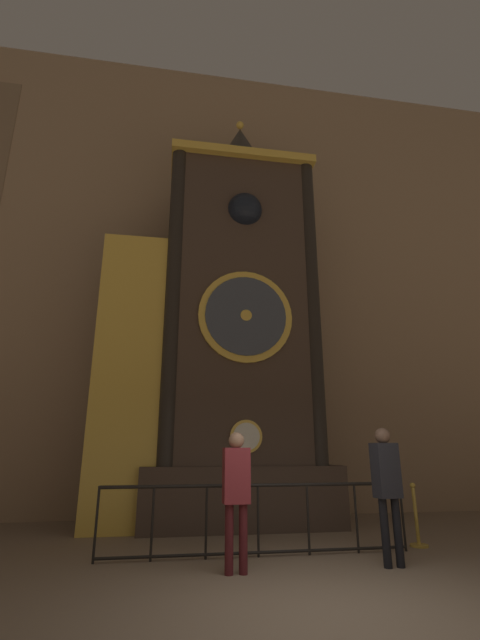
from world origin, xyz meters
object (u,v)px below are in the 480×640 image
visitor_near (236,486)px  visitor_far (387,480)px  stanchion_post (417,526)px  clock_tower (221,330)px

visitor_near → visitor_far: size_ratio=0.96×
visitor_far → stanchion_post: 1.69m
visitor_near → stanchion_post: visitor_near is taller
clock_tower → visitor_near: (-0.17, -3.26, -3.00)m
clock_tower → visitor_near: clock_tower is taller
visitor_near → stanchion_post: size_ratio=1.78×
clock_tower → stanchion_post: 5.22m
visitor_far → visitor_near: bearing=171.1°
clock_tower → visitor_near: 4.43m
clock_tower → visitor_far: (1.93, -3.28, -2.95)m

